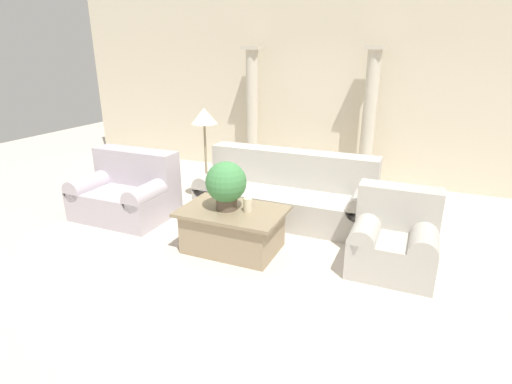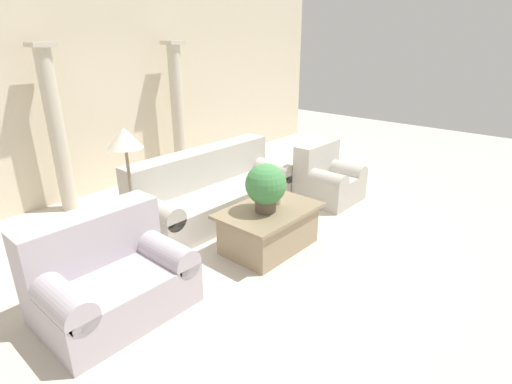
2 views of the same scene
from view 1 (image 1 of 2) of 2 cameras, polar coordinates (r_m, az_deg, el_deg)
name	(u,v)px [view 1 (image 1 of 2)]	position (r m, az deg, el deg)	size (l,w,h in m)	color
ground_plane	(257,233)	(5.14, 0.09, -5.90)	(16.00, 16.00, 0.00)	beige
wall_back	(319,87)	(7.29, 8.98, 14.54)	(10.00, 0.06, 3.20)	beige
sofa_long	(286,193)	(5.56, 4.37, -0.07)	(2.39, 0.94, 0.89)	#B7B2A8
loveseat	(128,191)	(5.87, -17.88, 0.16)	(1.27, 0.94, 0.89)	#B5ABB4
coffee_table	(233,229)	(4.65, -3.31, -5.32)	(1.18, 0.79, 0.50)	#998466
potted_plant	(226,184)	(4.48, -4.30, 1.21)	(0.46, 0.46, 0.55)	brown
pillar_candle	(248,205)	(4.47, -1.19, -1.87)	(0.10, 0.10, 0.16)	beige
floor_lamp	(204,122)	(5.84, -7.41, 9.93)	(0.38, 0.38, 1.44)	gray
column_left	(252,111)	(7.36, -0.54, 11.44)	(0.30, 0.30, 2.28)	beige
column_right	(369,119)	(6.80, 15.83, 10.05)	(0.30, 0.30, 2.28)	beige
armchair	(394,238)	(4.47, 19.13, -6.24)	(0.85, 0.79, 0.86)	#B7B2A8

